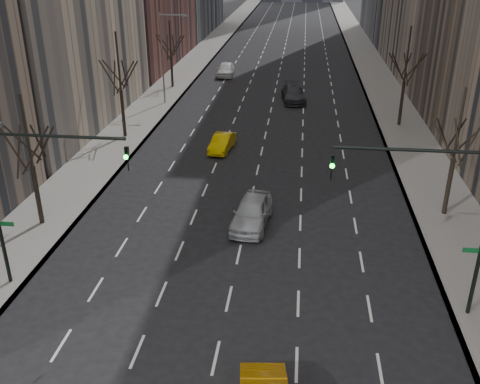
% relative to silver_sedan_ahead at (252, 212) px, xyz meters
% --- Properties ---
extents(sidewalk_left, '(4.50, 320.00, 0.15)m').
position_rel_silver_sedan_ahead_xyz_m(sidewalk_left, '(-12.61, 50.59, -0.77)').
color(sidewalk_left, slate).
rests_on(sidewalk_left, ground).
extents(sidewalk_right, '(4.50, 320.00, 0.15)m').
position_rel_silver_sedan_ahead_xyz_m(sidewalk_right, '(11.89, 50.59, -0.77)').
color(sidewalk_right, slate).
rests_on(sidewalk_right, ground).
extents(tree_lw_b, '(3.36, 3.50, 7.82)m').
position_rel_silver_sedan_ahead_xyz_m(tree_lw_b, '(-12.36, -1.41, 2.87)').
color(tree_lw_b, black).
rests_on(tree_lw_b, ground).
extents(tree_lw_c, '(3.36, 3.50, 8.74)m').
position_rel_silver_sedan_ahead_xyz_m(tree_lw_c, '(-12.36, 14.59, 3.19)').
color(tree_lw_c, black).
rests_on(tree_lw_c, ground).
extents(tree_lw_d, '(3.36, 3.50, 7.36)m').
position_rel_silver_sedan_ahead_xyz_m(tree_lw_d, '(-12.36, 32.59, 2.72)').
color(tree_lw_d, black).
rests_on(tree_lw_d, ground).
extents(tree_rw_b, '(3.36, 3.50, 7.82)m').
position_rel_silver_sedan_ahead_xyz_m(tree_rw_b, '(11.64, 2.59, 2.87)').
color(tree_rw_b, black).
rests_on(tree_rw_b, ground).
extents(tree_rw_c, '(3.36, 3.50, 8.74)m').
position_rel_silver_sedan_ahead_xyz_m(tree_rw_c, '(11.64, 20.59, 3.19)').
color(tree_rw_c, black).
rests_on(tree_rw_c, ground).
extents(traffic_mast_left, '(6.69, 0.39, 8.00)m').
position_rel_silver_sedan_ahead_xyz_m(traffic_mast_left, '(-9.47, -7.41, 4.64)').
color(traffic_mast_left, black).
rests_on(traffic_mast_left, ground).
extents(traffic_mast_right, '(6.69, 0.39, 8.00)m').
position_rel_silver_sedan_ahead_xyz_m(traffic_mast_right, '(8.74, -7.41, 4.64)').
color(traffic_mast_right, black).
rests_on(traffic_mast_right, ground).
extents(streetlight_far, '(2.83, 0.22, 9.00)m').
position_rel_silver_sedan_ahead_xyz_m(streetlight_far, '(-11.20, 25.59, 4.77)').
color(streetlight_far, slate).
rests_on(streetlight_far, ground).
extents(silver_sedan_ahead, '(2.47, 5.13, 1.69)m').
position_rel_silver_sedan_ahead_xyz_m(silver_sedan_ahead, '(0.00, 0.00, 0.00)').
color(silver_sedan_ahead, '#B0B4B8').
rests_on(silver_sedan_ahead, ground).
extents(far_taxi, '(1.85, 4.15, 1.32)m').
position_rel_silver_sedan_ahead_xyz_m(far_taxi, '(-3.57, 12.38, -0.18)').
color(far_taxi, '#DDB604').
rests_on(far_taxi, ground).
extents(far_suv_grey, '(2.99, 5.87, 1.63)m').
position_rel_silver_sedan_ahead_xyz_m(far_suv_grey, '(1.79, 28.16, -0.03)').
color(far_suv_grey, '#2D2D32').
rests_on(far_suv_grey, ground).
extents(far_car_white, '(2.23, 5.01, 1.67)m').
position_rel_silver_sedan_ahead_xyz_m(far_car_white, '(-7.04, 39.36, -0.01)').
color(far_car_white, white).
rests_on(far_car_white, ground).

